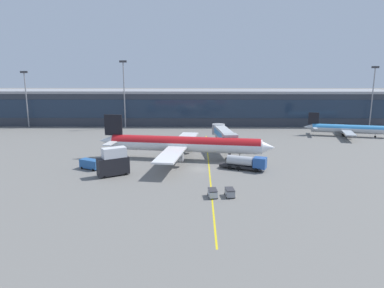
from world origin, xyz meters
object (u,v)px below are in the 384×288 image
(catering_lift, at_px, (113,162))
(commuter_jet_far, at_px, (348,129))
(fuel_tanker, at_px, (246,163))
(baggage_cart_1, at_px, (230,192))
(main_airliner, at_px, (184,144))
(crew_van, at_px, (91,164))
(baggage_cart_0, at_px, (213,193))

(catering_lift, distance_m, commuter_jet_far, 85.01)
(fuel_tanker, relative_size, baggage_cart_1, 3.93)
(commuter_jet_far, bearing_deg, fuel_tanker, -134.07)
(main_airliner, bearing_deg, crew_van, -156.16)
(baggage_cart_1, xyz_separation_m, commuter_jet_far, (46.36, 60.06, 1.85))
(fuel_tanker, xyz_separation_m, baggage_cart_0, (-8.57, -18.04, -0.96))
(baggage_cart_0, relative_size, baggage_cart_1, 1.00)
(baggage_cart_1, bearing_deg, commuter_jet_far, 52.33)
(crew_van, height_order, baggage_cart_0, crew_van)
(fuel_tanker, bearing_deg, crew_van, 179.63)
(baggage_cart_0, distance_m, commuter_jet_far, 78.12)
(main_airliner, distance_m, crew_van, 23.68)
(crew_van, bearing_deg, baggage_cart_0, -33.34)
(crew_van, bearing_deg, main_airliner, 23.84)
(fuel_tanker, height_order, catering_lift, catering_lift)
(fuel_tanker, bearing_deg, commuter_jet_far, 45.93)
(catering_lift, relative_size, crew_van, 1.32)
(baggage_cart_0, height_order, commuter_jet_far, commuter_jet_far)
(fuel_tanker, distance_m, baggage_cart_1, 18.56)
(main_airliner, distance_m, catering_lift, 20.89)
(fuel_tanker, xyz_separation_m, baggage_cart_1, (-5.39, -17.73, -0.96))
(catering_lift, relative_size, commuter_jet_far, 0.24)
(baggage_cart_1, relative_size, commuter_jet_far, 0.10)
(crew_van, relative_size, baggage_cart_0, 1.94)
(fuel_tanker, relative_size, commuter_jet_far, 0.37)
(main_airliner, xyz_separation_m, catering_lift, (-14.91, -14.60, -0.99))
(catering_lift, xyz_separation_m, crew_van, (-6.61, 5.09, -1.75))
(main_airliner, xyz_separation_m, baggage_cart_0, (6.27, -27.78, -3.27))
(crew_van, bearing_deg, commuter_jet_far, 28.56)
(fuel_tanker, relative_size, catering_lift, 1.54)
(baggage_cart_0, bearing_deg, baggage_cart_1, 5.56)
(fuel_tanker, distance_m, commuter_jet_far, 58.92)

